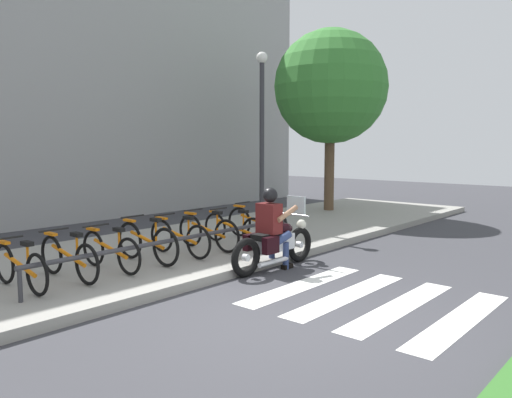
{
  "coord_description": "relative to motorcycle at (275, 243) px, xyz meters",
  "views": [
    {
      "loc": [
        -4.89,
        -3.63,
        2.16
      ],
      "look_at": [
        2.21,
        2.53,
        1.16
      ],
      "focal_mm": 35.11,
      "sensor_mm": 36.0,
      "label": 1
    }
  ],
  "objects": [
    {
      "name": "motorcycle",
      "position": [
        0.0,
        0.0,
        0.0
      ],
      "size": [
        2.13,
        0.62,
        1.24
      ],
      "color": "black",
      "rests_on": "ground"
    },
    {
      "name": "crosswalk_stripe_2",
      "position": [
        -0.53,
        -1.79,
        -0.46
      ],
      "size": [
        2.8,
        0.4,
        0.01
      ],
      "primitive_type": "cube",
      "color": "white",
      "rests_on": "ground"
    },
    {
      "name": "bicycle_0",
      "position": [
        -3.76,
        1.55,
        0.02
      ],
      "size": [
        0.48,
        1.55,
        0.72
      ],
      "color": "black",
      "rests_on": "sidewalk"
    },
    {
      "name": "bike_rack",
      "position": [
        -1.23,
        1.0,
        0.11
      ],
      "size": [
        5.66,
        0.07,
        0.49
      ],
      "color": "#333338",
      "rests_on": "sidewalk"
    },
    {
      "name": "bicycle_2",
      "position": [
        -2.31,
        1.55,
        0.02
      ],
      "size": [
        0.48,
        1.57,
        0.73
      ],
      "color": "black",
      "rests_on": "sidewalk"
    },
    {
      "name": "rider",
      "position": [
        -0.08,
        0.0,
        0.37
      ],
      "size": [
        0.63,
        0.54,
        1.45
      ],
      "color": "#591919",
      "rests_on": "ground"
    },
    {
      "name": "ground_plane",
      "position": [
        -1.87,
        -1.79,
        -0.46
      ],
      "size": [
        48.0,
        48.0,
        0.0
      ],
      "primitive_type": "plane",
      "color": "#38383D"
    },
    {
      "name": "bicycle_6",
      "position": [
        0.58,
        1.55,
        0.02
      ],
      "size": [
        0.48,
        1.65,
        0.73
      ],
      "color": "black",
      "rests_on": "sidewalk"
    },
    {
      "name": "bicycle_4",
      "position": [
        -0.87,
        1.55,
        0.03
      ],
      "size": [
        0.48,
        1.62,
        0.76
      ],
      "color": "black",
      "rests_on": "sidewalk"
    },
    {
      "name": "tree_near_rack",
      "position": [
        6.57,
        3.1,
        3.49
      ],
      "size": [
        3.49,
        3.49,
        5.71
      ],
      "color": "brown",
      "rests_on": "ground"
    },
    {
      "name": "street_lamp",
      "position": [
        2.83,
        2.7,
        2.22
      ],
      "size": [
        0.28,
        0.28,
        4.45
      ],
      "color": "#2D2D33",
      "rests_on": "ground"
    },
    {
      "name": "bicycle_5",
      "position": [
        -0.14,
        1.55,
        0.04
      ],
      "size": [
        0.48,
        1.63,
        0.78
      ],
      "color": "black",
      "rests_on": "sidewalk"
    },
    {
      "name": "sidewalk",
      "position": [
        -1.87,
        2.3,
        -0.39
      ],
      "size": [
        24.0,
        4.4,
        0.15
      ],
      "primitive_type": "cube",
      "color": "gray",
      "rests_on": "ground"
    },
    {
      "name": "crosswalk_stripe_0",
      "position": [
        -0.53,
        -3.39,
        -0.46
      ],
      "size": [
        2.8,
        0.4,
        0.01
      ],
      "primitive_type": "cube",
      "color": "white",
      "rests_on": "ground"
    },
    {
      "name": "bicycle_3",
      "position": [
        -1.59,
        1.55,
        0.05
      ],
      "size": [
        0.48,
        1.63,
        0.8
      ],
      "color": "black",
      "rests_on": "sidewalk"
    },
    {
      "name": "crosswalk_stripe_1",
      "position": [
        -0.53,
        -2.59,
        -0.46
      ],
      "size": [
        2.8,
        0.4,
        0.01
      ],
      "primitive_type": "cube",
      "color": "white",
      "rests_on": "ground"
    },
    {
      "name": "bicycle_1",
      "position": [
        -3.03,
        1.55,
        0.03
      ],
      "size": [
        0.48,
        1.61,
        0.74
      ],
      "color": "black",
      "rests_on": "sidewalk"
    },
    {
      "name": "bicycle_7",
      "position": [
        1.3,
        1.55,
        0.05
      ],
      "size": [
        0.48,
        1.65,
        0.79
      ],
      "color": "black",
      "rests_on": "sidewalk"
    },
    {
      "name": "crosswalk_stripe_3",
      "position": [
        -0.53,
        -0.99,
        -0.46
      ],
      "size": [
        2.8,
        0.4,
        0.01
      ],
      "primitive_type": "cube",
      "color": "white",
      "rests_on": "ground"
    }
  ]
}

